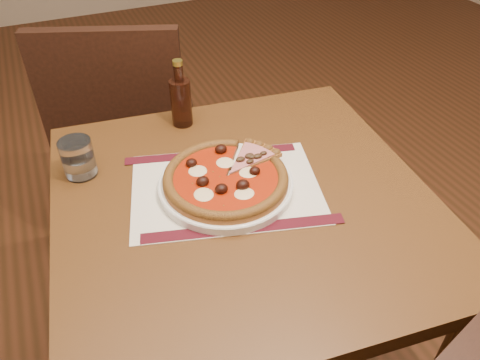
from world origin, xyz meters
name	(u,v)px	position (x,y,z in m)	size (l,w,h in m)	color
table	(243,229)	(-0.83, -0.44, 0.65)	(0.88, 0.88, 0.75)	#5B3515
chair_far	(126,129)	(-0.96, 0.27, 0.53)	(0.56, 0.56, 0.93)	black
placemat	(226,188)	(-0.85, -0.40, 0.75)	(0.41, 0.29, 0.00)	silver
plate	(226,185)	(-0.85, -0.40, 0.76)	(0.30, 0.30, 0.02)	white
pizza	(226,178)	(-0.85, -0.40, 0.78)	(0.27, 0.27, 0.04)	#A66A28
ham_slice	(248,154)	(-0.77, -0.34, 0.78)	(0.14, 0.11, 0.02)	#A66A28
water_glass	(78,158)	(-1.13, -0.22, 0.79)	(0.07, 0.07, 0.09)	white
bottle	(181,100)	(-0.86, -0.11, 0.82)	(0.05, 0.05, 0.18)	#34160D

